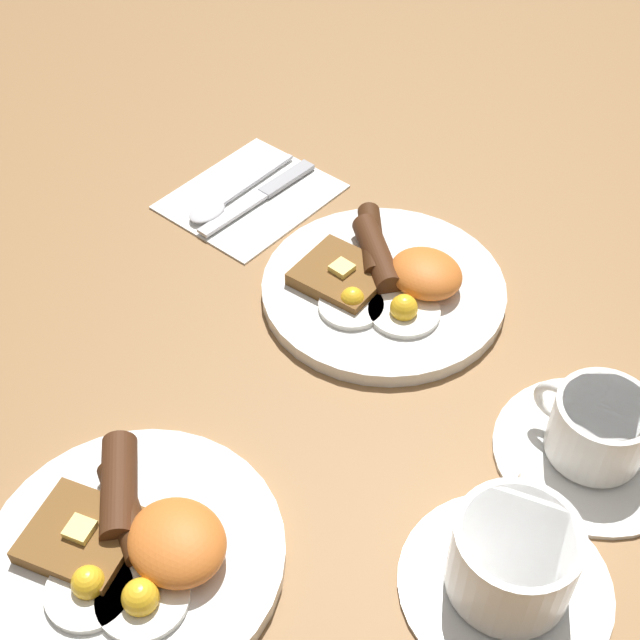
{
  "coord_description": "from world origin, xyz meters",
  "views": [
    {
      "loc": [
        -0.41,
        0.5,
        0.62
      ],
      "look_at": [
        0.0,
        0.09,
        0.03
      ],
      "focal_mm": 50.0,
      "sensor_mm": 36.0,
      "label": 1
    }
  ],
  "objects_px": {
    "teacup_near": "(596,435)",
    "breakfast_plate_near": "(385,284)",
    "spoon": "(218,204)",
    "knife": "(264,193)",
    "breakfast_plate_far": "(135,549)",
    "teacup_far": "(511,563)"
  },
  "relations": [
    {
      "from": "breakfast_plate_near",
      "to": "teacup_far",
      "type": "xyz_separation_m",
      "value": [
        -0.28,
        0.17,
        0.02
      ]
    },
    {
      "from": "teacup_far",
      "to": "spoon",
      "type": "xyz_separation_m",
      "value": [
        0.5,
        -0.14,
        -0.03
      ]
    },
    {
      "from": "breakfast_plate_far",
      "to": "teacup_far",
      "type": "distance_m",
      "value": 0.28
    },
    {
      "from": "breakfast_plate_near",
      "to": "teacup_far",
      "type": "distance_m",
      "value": 0.33
    },
    {
      "from": "breakfast_plate_near",
      "to": "spoon",
      "type": "distance_m",
      "value": 0.22
    },
    {
      "from": "teacup_near",
      "to": "breakfast_plate_near",
      "type": "bearing_deg",
      "value": -5.21
    },
    {
      "from": "teacup_near",
      "to": "knife",
      "type": "xyz_separation_m",
      "value": [
        0.46,
        -0.04,
        -0.02
      ]
    },
    {
      "from": "breakfast_plate_near",
      "to": "breakfast_plate_far",
      "type": "distance_m",
      "value": 0.36
    },
    {
      "from": "breakfast_plate_near",
      "to": "spoon",
      "type": "height_order",
      "value": "breakfast_plate_near"
    },
    {
      "from": "breakfast_plate_near",
      "to": "teacup_near",
      "type": "relative_size",
      "value": 1.47
    },
    {
      "from": "teacup_far",
      "to": "knife",
      "type": "relative_size",
      "value": 0.95
    },
    {
      "from": "teacup_near",
      "to": "teacup_far",
      "type": "distance_m",
      "value": 0.15
    },
    {
      "from": "breakfast_plate_near",
      "to": "knife",
      "type": "distance_m",
      "value": 0.2
    },
    {
      "from": "spoon",
      "to": "teacup_far",
      "type": "bearing_deg",
      "value": 68.91
    },
    {
      "from": "breakfast_plate_near",
      "to": "spoon",
      "type": "xyz_separation_m",
      "value": [
        0.22,
        0.03,
        -0.01
      ]
    },
    {
      "from": "knife",
      "to": "spoon",
      "type": "xyz_separation_m",
      "value": [
        0.02,
        0.05,
        0.0
      ]
    },
    {
      "from": "breakfast_plate_far",
      "to": "spoon",
      "type": "distance_m",
      "value": 0.43
    },
    {
      "from": "spoon",
      "to": "knife",
      "type": "bearing_deg",
      "value": 153.41
    },
    {
      "from": "teacup_near",
      "to": "knife",
      "type": "bearing_deg",
      "value": -5.59
    },
    {
      "from": "breakfast_plate_far",
      "to": "spoon",
      "type": "bearing_deg",
      "value": -48.95
    },
    {
      "from": "teacup_near",
      "to": "spoon",
      "type": "height_order",
      "value": "teacup_near"
    },
    {
      "from": "breakfast_plate_near",
      "to": "knife",
      "type": "bearing_deg",
      "value": -6.08
    }
  ]
}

